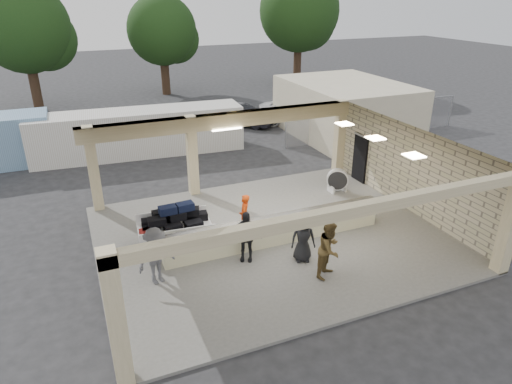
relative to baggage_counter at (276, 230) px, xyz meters
name	(u,v)px	position (x,y,z in m)	size (l,w,h in m)	color
ground	(270,238)	(0.00, 0.50, -0.59)	(120.00, 120.00, 0.00)	#242426
pavilion	(268,196)	(0.21, 1.16, 0.76)	(12.01, 10.00, 3.55)	#615F5A
baggage_counter	(276,230)	(0.00, 0.00, 0.00)	(8.20, 0.58, 0.98)	beige
luggage_cart	(174,223)	(-3.29, 1.30, 0.32)	(2.65, 1.78, 1.47)	white
drum_fan	(337,180)	(4.34, 2.98, 0.07)	(0.96, 0.76, 1.04)	white
baggage_handler	(244,216)	(-0.83, 0.91, 0.31)	(0.58, 0.32, 1.59)	#DE3E0B
passenger_a	(330,249)	(0.65, -2.44, 0.44)	(0.90, 0.40, 1.86)	brown
passenger_b	(246,236)	(-1.39, -0.63, 0.39)	(1.03, 0.37, 1.75)	black
passenger_c	(156,256)	(-4.32, -0.77, 0.43)	(1.19, 0.42, 1.84)	#535459
passenger_d	(303,238)	(0.31, -1.37, 0.32)	(0.79, 0.32, 1.62)	black
car_white_a	(301,111)	(8.39, 14.09, 0.19)	(2.58, 5.45, 1.56)	silver
car_white_b	(349,108)	(11.83, 13.50, 0.18)	(1.81, 4.85, 1.53)	silver
car_dark	(243,115)	(4.48, 14.80, 0.09)	(1.44, 4.08, 1.36)	black
container_white	(139,132)	(-2.70, 11.70, 0.61)	(11.09, 2.22, 2.40)	white
fence	(375,119)	(11.00, 9.50, 0.47)	(12.06, 0.06, 2.03)	gray
tree_left	(29,31)	(-7.68, 24.66, 5.00)	(6.60, 6.30, 9.00)	#382619
tree_mid	(165,33)	(2.32, 26.66, 4.38)	(6.00, 5.60, 8.00)	#382619
tree_right	(301,14)	(14.32, 25.66, 5.63)	(7.20, 7.00, 10.00)	#382619
adjacent_building	(345,109)	(9.50, 10.50, 1.01)	(6.00, 8.00, 3.20)	beige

